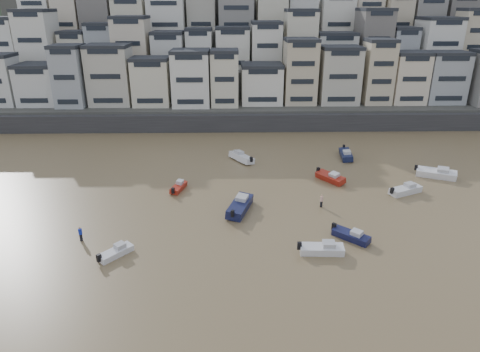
{
  "coord_description": "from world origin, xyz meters",
  "views": [
    {
      "loc": [
        4.72,
        -20.53,
        24.5
      ],
      "look_at": [
        5.8,
        30.0,
        4.0
      ],
      "focal_mm": 32.0,
      "sensor_mm": 36.0,
      "label": 1
    }
  ],
  "objects_px": {
    "boat_c": "(240,204)",
    "boat_i": "(346,153)",
    "boat_h": "(242,156)",
    "boat_e": "(330,177)",
    "boat_d": "(406,189)",
    "person_blue": "(81,234)",
    "boat_j": "(116,251)",
    "person_pink": "(321,201)",
    "boat_a": "(322,248)",
    "boat_f": "(179,186)",
    "boat_g": "(436,172)",
    "boat_b": "(351,234)"
  },
  "relations": [
    {
      "from": "boat_b",
      "to": "person_blue",
      "type": "xyz_separation_m",
      "value": [
        -29.98,
        0.34,
        0.24
      ]
    },
    {
      "from": "person_blue",
      "to": "boat_g",
      "type": "bearing_deg",
      "value": 20.23
    },
    {
      "from": "boat_b",
      "to": "boat_g",
      "type": "height_order",
      "value": "boat_g"
    },
    {
      "from": "boat_g",
      "to": "person_blue",
      "type": "relative_size",
      "value": 3.54
    },
    {
      "from": "boat_d",
      "to": "boat_e",
      "type": "relative_size",
      "value": 1.02
    },
    {
      "from": "boat_g",
      "to": "boat_f",
      "type": "bearing_deg",
      "value": -149.14
    },
    {
      "from": "person_blue",
      "to": "person_pink",
      "type": "relative_size",
      "value": 1.0
    },
    {
      "from": "boat_e",
      "to": "boat_h",
      "type": "height_order",
      "value": "boat_h"
    },
    {
      "from": "boat_e",
      "to": "boat_j",
      "type": "relative_size",
      "value": 1.25
    },
    {
      "from": "boat_g",
      "to": "boat_d",
      "type": "bearing_deg",
      "value": -115.12
    },
    {
      "from": "boat_a",
      "to": "boat_i",
      "type": "bearing_deg",
      "value": 74.2
    },
    {
      "from": "boat_b",
      "to": "boat_d",
      "type": "distance_m",
      "value": 16.29
    },
    {
      "from": "boat_d",
      "to": "boat_i",
      "type": "bearing_deg",
      "value": 82.53
    },
    {
      "from": "boat_f",
      "to": "person_pink",
      "type": "distance_m",
      "value": 19.91
    },
    {
      "from": "boat_a",
      "to": "boat_h",
      "type": "height_order",
      "value": "boat_h"
    },
    {
      "from": "boat_c",
      "to": "boat_i",
      "type": "xyz_separation_m",
      "value": [
        18.45,
        19.65,
        -0.13
      ]
    },
    {
      "from": "boat_e",
      "to": "person_blue",
      "type": "distance_m",
      "value": 35.39
    },
    {
      "from": "boat_h",
      "to": "boat_j",
      "type": "height_order",
      "value": "boat_h"
    },
    {
      "from": "boat_h",
      "to": "boat_i",
      "type": "bearing_deg",
      "value": -119.97
    },
    {
      "from": "person_blue",
      "to": "person_pink",
      "type": "height_order",
      "value": "same"
    },
    {
      "from": "boat_f",
      "to": "person_pink",
      "type": "xyz_separation_m",
      "value": [
        19.04,
        -5.81,
        0.31
      ]
    },
    {
      "from": "boat_b",
      "to": "boat_j",
      "type": "height_order",
      "value": "boat_b"
    },
    {
      "from": "boat_a",
      "to": "boat_e",
      "type": "bearing_deg",
      "value": 78.07
    },
    {
      "from": "person_pink",
      "to": "boat_c",
      "type": "bearing_deg",
      "value": -175.15
    },
    {
      "from": "boat_g",
      "to": "boat_i",
      "type": "height_order",
      "value": "boat_g"
    },
    {
      "from": "boat_a",
      "to": "boat_b",
      "type": "xyz_separation_m",
      "value": [
        3.84,
        2.81,
        -0.05
      ]
    },
    {
      "from": "boat_g",
      "to": "boat_h",
      "type": "distance_m",
      "value": 30.28
    },
    {
      "from": "boat_h",
      "to": "boat_j",
      "type": "distance_m",
      "value": 31.87
    },
    {
      "from": "boat_d",
      "to": "person_blue",
      "type": "xyz_separation_m",
      "value": [
        -40.78,
        -11.86,
        0.14
      ]
    },
    {
      "from": "boat_f",
      "to": "person_pink",
      "type": "bearing_deg",
      "value": -91.13
    },
    {
      "from": "boat_d",
      "to": "boat_j",
      "type": "xyz_separation_m",
      "value": [
        -36.17,
        -15.04,
        -0.16
      ]
    },
    {
      "from": "boat_b",
      "to": "boat_j",
      "type": "relative_size",
      "value": 1.12
    },
    {
      "from": "boat_g",
      "to": "boat_c",
      "type": "bearing_deg",
      "value": -135.41
    },
    {
      "from": "boat_c",
      "to": "person_blue",
      "type": "relative_size",
      "value": 3.86
    },
    {
      "from": "boat_c",
      "to": "boat_d",
      "type": "distance_m",
      "value": 23.53
    },
    {
      "from": "boat_j",
      "to": "boat_f",
      "type": "bearing_deg",
      "value": 25.82
    },
    {
      "from": "person_blue",
      "to": "boat_c",
      "type": "bearing_deg",
      "value": 21.5
    },
    {
      "from": "boat_f",
      "to": "person_blue",
      "type": "height_order",
      "value": "person_blue"
    },
    {
      "from": "boat_d",
      "to": "boat_e",
      "type": "bearing_deg",
      "value": 129.3
    },
    {
      "from": "boat_a",
      "to": "boat_j",
      "type": "height_order",
      "value": "boat_a"
    },
    {
      "from": "boat_j",
      "to": "boat_a",
      "type": "bearing_deg",
      "value": -48.74
    },
    {
      "from": "boat_d",
      "to": "person_pink",
      "type": "bearing_deg",
      "value": 172.97
    },
    {
      "from": "boat_g",
      "to": "boat_h",
      "type": "bearing_deg",
      "value": -170.18
    },
    {
      "from": "boat_f",
      "to": "boat_i",
      "type": "bearing_deg",
      "value": -48.52
    },
    {
      "from": "boat_h",
      "to": "boat_e",
      "type": "bearing_deg",
      "value": -158.59
    },
    {
      "from": "boat_b",
      "to": "boat_c",
      "type": "height_order",
      "value": "boat_c"
    },
    {
      "from": "boat_a",
      "to": "boat_j",
      "type": "relative_size",
      "value": 1.21
    },
    {
      "from": "boat_h",
      "to": "boat_f",
      "type": "bearing_deg",
      "value": 108.77
    },
    {
      "from": "boat_g",
      "to": "person_pink",
      "type": "xyz_separation_m",
      "value": [
        -19.33,
        -9.66,
        0.03
      ]
    },
    {
      "from": "boat_j",
      "to": "person_pink",
      "type": "xyz_separation_m",
      "value": [
        23.68,
        11.07,
        0.31
      ]
    }
  ]
}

